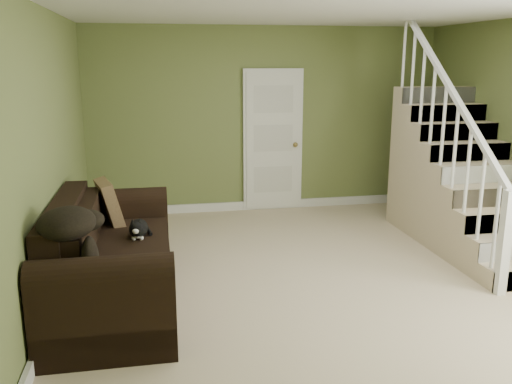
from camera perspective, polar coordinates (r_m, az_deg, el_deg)
name	(u,v)px	position (r m, az deg, el deg)	size (l,w,h in m)	color
floor	(320,280)	(5.50, 6.79, -9.19)	(5.00, 5.50, 0.01)	#C4B48E
ceiling	(329,6)	(5.09, 7.66, 18.86)	(5.00, 5.50, 0.01)	white
wall_back	(266,120)	(7.78, 1.01, 7.58)	(5.00, 0.04, 2.60)	olive
wall_front	(508,249)	(2.73, 25.01, -5.42)	(5.00, 0.04, 2.60)	olive
wall_left	(45,160)	(4.99, -21.37, 3.16)	(0.04, 5.50, 2.60)	olive
baseboard_back	(266,205)	(7.98, 1.02, -1.33)	(5.00, 0.04, 0.12)	white
baseboard_left	(61,294)	(5.33, -19.88, -10.02)	(0.04, 5.50, 0.12)	white
door	(273,141)	(7.80, 1.80, 5.40)	(0.86, 0.12, 2.02)	white
staircase	(457,187)	(6.96, 20.40, 0.47)	(1.00, 2.51, 2.82)	#C4B48E
sofa	(108,263)	(5.09, -15.27, -7.25)	(1.02, 2.35, 0.93)	black
side_table	(104,229)	(6.35, -15.70, -3.79)	(0.51, 0.51, 0.77)	black
cat	(139,229)	(5.22, -12.26, -3.80)	(0.22, 0.47, 0.23)	black
banana	(134,266)	(4.48, -12.75, -7.59)	(0.05, 0.19, 0.05)	yellow
throw_pillow	(110,203)	(5.75, -15.16, -1.13)	(0.12, 0.47, 0.47)	#472B1C
throw_blanket	(67,223)	(4.24, -19.31, -3.11)	(0.42, 0.55, 0.23)	black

